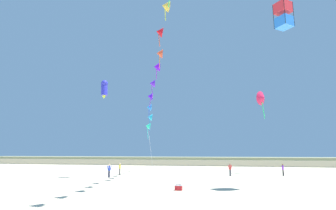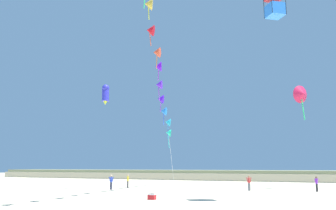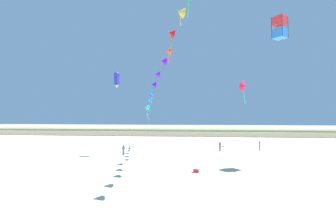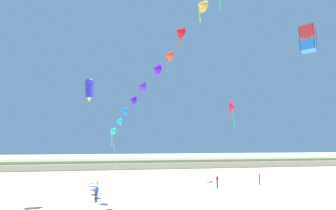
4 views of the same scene
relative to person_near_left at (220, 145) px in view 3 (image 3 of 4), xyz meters
The scene contains 11 objects.
ground_plane 20.34m from the person_near_left, 111.11° to the right, with size 240.00×240.00×0.00m, color beige.
dune_ridge 30.63m from the person_near_left, 103.83° to the left, with size 120.00×11.64×1.84m.
person_near_left is the anchor object (origin of this frame).
person_near_right 15.01m from the person_near_left, 160.05° to the right, with size 0.56×0.22×1.60m.
person_mid_center 6.70m from the person_near_left, 13.14° to the left, with size 0.35×0.49×1.52m.
person_far_left 14.39m from the person_near_left, behind, with size 0.25×0.55×1.58m.
kite_banner_string 17.15m from the person_near_left, 137.20° to the right, with size 12.00×30.30×22.40m.
large_kite_low_lead 13.00m from the person_near_left, 49.66° to the left, with size 2.05×2.20×4.25m.
large_kite_mid_trail 18.88m from the person_near_left, 160.68° to the right, with size 1.27×1.25×2.40m.
large_kite_high_solo 18.86m from the person_near_left, 63.79° to the right, with size 1.76×1.76×2.43m.
beach_cooler 14.38m from the person_near_left, 106.47° to the right, with size 0.58×0.41×0.46m.
Camera 3 is at (2.82, -17.47, 5.61)m, focal length 24.00 mm.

